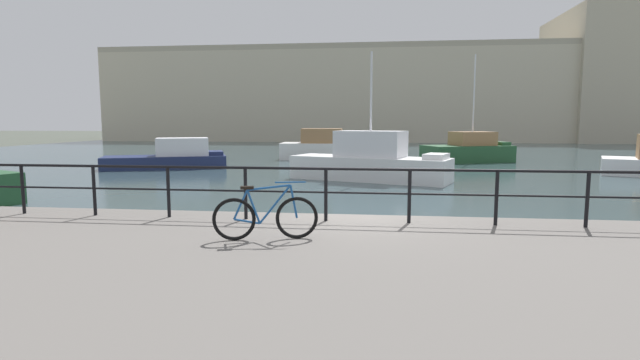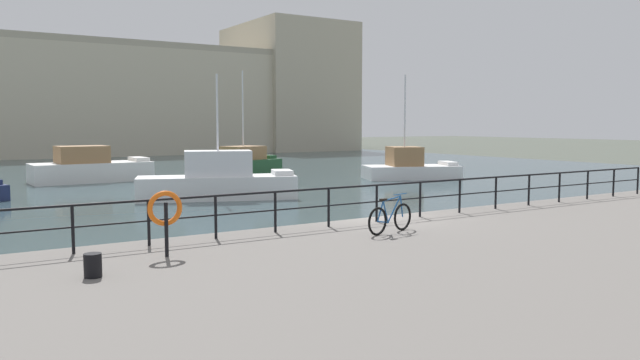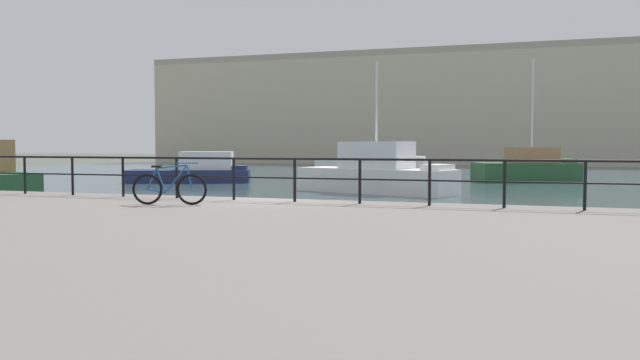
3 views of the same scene
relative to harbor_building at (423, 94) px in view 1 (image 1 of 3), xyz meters
name	(u,v)px [view 1 (image 1 of 3)]	position (x,y,z in m)	size (l,w,h in m)	color
ground_plane	(358,249)	(-6.56, -60.46, -6.52)	(240.00, 240.00, 0.00)	#4C5147
water_basin	(373,155)	(-6.56, -30.26, -6.51)	(80.00, 60.00, 0.01)	#33474C
harbor_building	(423,94)	(0.00, 0.00, 0.00)	(74.71, 17.09, 16.94)	#C1B79E
moored_blue_motorboat	(172,157)	(-18.22, -43.48, -5.86)	(7.30, 4.80, 1.76)	navy
moored_white_yacht	(371,162)	(-6.51, -48.13, -5.64)	(7.64, 4.48, 5.87)	white
moored_small_launch	(468,150)	(-0.09, -36.79, -5.72)	(6.31, 4.71, 7.16)	#23512D
moored_green_narrowboat	(329,147)	(-9.74, -35.80, -5.65)	(7.07, 2.96, 2.22)	white
quay_railing	(326,184)	(-7.18, -61.21, -5.02)	(26.35, 0.07, 1.08)	black
parked_bicycle	(266,217)	(-8.01, -62.87, -5.37)	(1.73, 0.48, 0.98)	black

